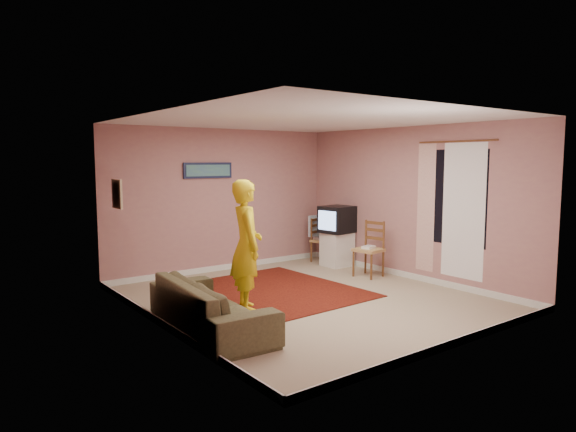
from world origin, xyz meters
TOP-DOWN VIEW (x-y plane):
  - ground at (0.00, 0.00)m, footprint 5.00×5.00m
  - wall_back at (0.00, 2.50)m, footprint 4.50×0.02m
  - wall_front at (0.00, -2.50)m, footprint 4.50×0.02m
  - wall_left at (-2.25, 0.00)m, footprint 0.02×5.00m
  - wall_right at (2.25, 0.00)m, footprint 0.02×5.00m
  - ceiling at (0.00, 0.00)m, footprint 4.50×5.00m
  - baseboard_back at (0.00, 2.49)m, footprint 4.50×0.02m
  - baseboard_front at (0.00, -2.49)m, footprint 4.50×0.02m
  - baseboard_left at (-2.24, 0.00)m, footprint 0.02×5.00m
  - baseboard_right at (2.24, 0.00)m, footprint 0.02×5.00m
  - window at (2.24, -0.90)m, footprint 0.01×1.10m
  - curtain_sheer at (2.23, -1.05)m, footprint 0.01×0.75m
  - curtain_floral at (2.21, -0.35)m, footprint 0.01×0.35m
  - curtain_rod at (2.20, -0.90)m, footprint 0.02×1.40m
  - picture_back at (-0.30, 2.47)m, footprint 0.95×0.04m
  - picture_left at (-2.22, 1.60)m, footprint 0.04×0.38m
  - area_rug at (-0.06, 0.67)m, footprint 2.22×2.73m
  - tv_cabinet at (1.95, 1.51)m, footprint 0.51×0.46m
  - crt_tv at (1.94, 1.51)m, footprint 0.65×0.60m
  - chair_a at (2.00, 2.00)m, footprint 0.49×0.48m
  - dvd_player at (2.00, 2.00)m, footprint 0.32×0.23m
  - blue_throw at (2.00, 2.19)m, footprint 0.41×0.05m
  - chair_b at (1.77, 0.50)m, footprint 0.48×0.50m
  - game_console at (1.77, 0.50)m, footprint 0.26×0.21m
  - sofa at (-1.80, -0.38)m, footprint 0.96×2.14m
  - person at (-1.01, 0.06)m, footprint 0.61×0.75m

SIDE VIEW (x-z plane):
  - ground at x=0.00m, z-range 0.00..0.00m
  - area_rug at x=-0.06m, z-range 0.00..0.01m
  - baseboard_back at x=0.00m, z-range 0.00..0.10m
  - baseboard_front at x=0.00m, z-range 0.00..0.10m
  - baseboard_left at x=-2.24m, z-range 0.00..0.10m
  - baseboard_right at x=2.24m, z-range 0.00..0.10m
  - sofa at x=-1.80m, z-range 0.00..0.61m
  - tv_cabinet at x=1.95m, z-range 0.00..0.65m
  - dvd_player at x=2.00m, z-range 0.45..0.50m
  - game_console at x=1.77m, z-range 0.50..0.54m
  - chair_a at x=2.00m, z-range 0.30..0.77m
  - chair_b at x=1.77m, z-range 0.33..0.86m
  - blue_throw at x=2.00m, z-range 0.50..0.92m
  - person at x=-1.01m, z-range 0.00..1.78m
  - crt_tv at x=1.94m, z-range 0.65..1.16m
  - curtain_sheer at x=2.23m, z-range 0.20..2.30m
  - curtain_floral at x=2.21m, z-range 0.20..2.30m
  - wall_back at x=0.00m, z-range 0.00..2.60m
  - wall_front at x=0.00m, z-range 0.00..2.60m
  - wall_left at x=-2.25m, z-range 0.00..2.60m
  - wall_right at x=2.25m, z-range 0.00..2.60m
  - window at x=2.24m, z-range 0.70..2.20m
  - picture_left at x=-2.22m, z-range 1.34..1.76m
  - picture_back at x=-0.30m, z-range 1.71..1.99m
  - curtain_rod at x=2.20m, z-range 2.31..2.33m
  - ceiling at x=0.00m, z-range 2.59..2.61m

